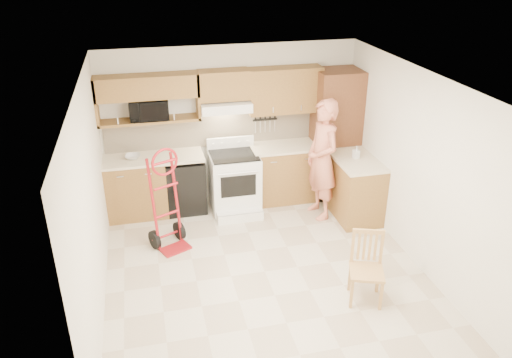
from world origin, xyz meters
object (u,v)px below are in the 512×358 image
object	(u,v)px
range	(235,178)
hand_truck	(168,204)
microwave	(149,109)
person	(322,160)
dining_chair	(367,269)

from	to	relation	value
range	hand_truck	world-z (taller)	hand_truck
range	microwave	bearing A→B (deg)	163.34
microwave	person	distance (m)	2.67
person	dining_chair	bearing A→B (deg)	-13.19
dining_chair	hand_truck	bearing A→B (deg)	161.10
microwave	dining_chair	xyz separation A→B (m)	(2.27, -2.90, -1.21)
hand_truck	dining_chair	world-z (taller)	hand_truck
person	hand_truck	size ratio (longest dim) A/B	1.39
microwave	hand_truck	world-z (taller)	microwave
range	hand_truck	size ratio (longest dim) A/B	0.82
range	dining_chair	world-z (taller)	range
hand_truck	dining_chair	bearing A→B (deg)	-63.21
person	microwave	bearing A→B (deg)	-116.47
dining_chair	person	bearing A→B (deg)	104.39
microwave	hand_truck	xyz separation A→B (m)	(0.12, -1.21, -0.98)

